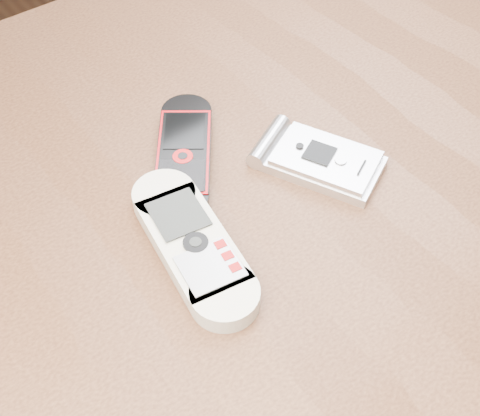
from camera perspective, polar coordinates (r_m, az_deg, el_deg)
name	(u,v)px	position (r m, az deg, el deg)	size (l,w,h in m)	color
table	(236,287)	(0.66, -0.35, -6.74)	(1.20, 0.80, 0.75)	black
nokia_white	(193,244)	(0.55, -4.05, -3.08)	(0.06, 0.17, 0.02)	beige
nokia_black_red	(184,155)	(0.62, -4.82, 4.53)	(0.05, 0.16, 0.02)	black
motorola_razr	(322,160)	(0.61, 7.03, 4.08)	(0.06, 0.12, 0.02)	silver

